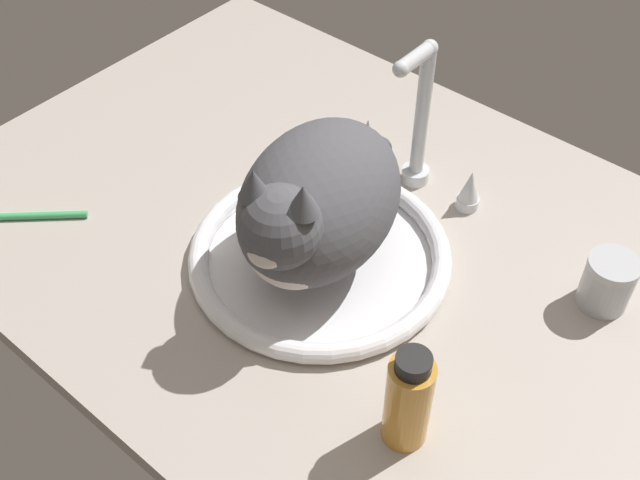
# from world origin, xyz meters

# --- Properties ---
(countertop) EXTENTS (1.14, 0.77, 0.03)m
(countertop) POSITION_xyz_m (0.00, 0.00, 0.01)
(countertop) COLOR #ADA399
(countertop) RESTS_ON ground
(sink_basin) EXTENTS (0.34, 0.34, 0.03)m
(sink_basin) POSITION_xyz_m (-0.01, -0.05, 0.04)
(sink_basin) COLOR white
(sink_basin) RESTS_ON countertop
(faucet) EXTENTS (0.21, 0.09, 0.23)m
(faucet) POSITION_xyz_m (-0.01, 0.16, 0.12)
(faucet) COLOR silver
(faucet) RESTS_ON countertop
(cat) EXTENTS (0.25, 0.36, 0.20)m
(cat) POSITION_xyz_m (-0.00, -0.06, 0.14)
(cat) COLOR #4C4C51
(cat) RESTS_ON sink_basin
(metal_jar) EXTENTS (0.06, 0.06, 0.07)m
(metal_jar) POSITION_xyz_m (0.30, 0.13, 0.07)
(metal_jar) COLOR #B2B5BA
(metal_jar) RESTS_ON countertop
(amber_bottle) EXTENTS (0.05, 0.05, 0.14)m
(amber_bottle) POSITION_xyz_m (0.23, -0.18, 0.10)
(amber_bottle) COLOR gold
(amber_bottle) RESTS_ON countertop
(toothbrush) EXTENTS (0.12, 0.12, 0.02)m
(toothbrush) POSITION_xyz_m (-0.37, -0.25, 0.04)
(toothbrush) COLOR #3FB266
(toothbrush) RESTS_ON countertop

